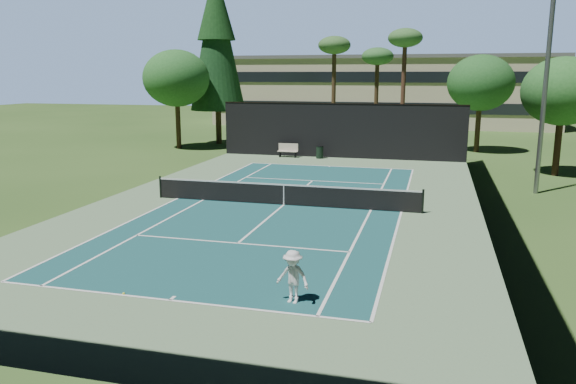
# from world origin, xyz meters

# --- Properties ---
(ground) EXTENTS (160.00, 160.00, 0.00)m
(ground) POSITION_xyz_m (0.00, 0.00, 0.00)
(ground) COLOR #30531F
(ground) RESTS_ON ground
(apron_slab) EXTENTS (18.00, 32.00, 0.01)m
(apron_slab) POSITION_xyz_m (0.00, 0.00, 0.01)
(apron_slab) COLOR #64855D
(apron_slab) RESTS_ON ground
(court_surface) EXTENTS (10.97, 23.77, 0.01)m
(court_surface) POSITION_xyz_m (0.00, 0.00, 0.01)
(court_surface) COLOR #194F51
(court_surface) RESTS_ON ground
(court_lines) EXTENTS (11.07, 23.87, 0.01)m
(court_lines) POSITION_xyz_m (0.00, 0.00, 0.02)
(court_lines) COLOR white
(court_lines) RESTS_ON ground
(tennis_net) EXTENTS (12.90, 0.10, 1.10)m
(tennis_net) POSITION_xyz_m (0.00, 0.00, 0.56)
(tennis_net) COLOR black
(tennis_net) RESTS_ON ground
(fence) EXTENTS (18.04, 32.05, 4.03)m
(fence) POSITION_xyz_m (0.00, 0.06, 2.01)
(fence) COLOR black
(fence) RESTS_ON ground
(player) EXTENTS (1.06, 0.77, 1.48)m
(player) POSITION_xyz_m (3.28, -11.14, 0.74)
(player) COLOR silver
(player) RESTS_ON ground
(tennis_ball_a) EXTENTS (0.08, 0.08, 0.08)m
(tennis_ball_a) POSITION_xyz_m (-1.44, -11.83, 0.04)
(tennis_ball_a) COLOR #CFE233
(tennis_ball_a) RESTS_ON ground
(tennis_ball_b) EXTENTS (0.07, 0.07, 0.07)m
(tennis_ball_b) POSITION_xyz_m (-4.37, 0.65, 0.03)
(tennis_ball_b) COLOR #DCF537
(tennis_ball_b) RESTS_ON ground
(tennis_ball_c) EXTENTS (0.06, 0.06, 0.06)m
(tennis_ball_c) POSITION_xyz_m (-0.08, 2.66, 0.03)
(tennis_ball_c) COLOR #CBD731
(tennis_ball_c) RESTS_ON ground
(tennis_ball_d) EXTENTS (0.07, 0.07, 0.07)m
(tennis_ball_d) POSITION_xyz_m (-3.24, 3.68, 0.04)
(tennis_ball_d) COLOR #DCF136
(tennis_ball_d) RESTS_ON ground
(park_bench) EXTENTS (1.50, 0.45, 1.02)m
(park_bench) POSITION_xyz_m (-3.84, 15.38, 0.55)
(park_bench) COLOR beige
(park_bench) RESTS_ON ground
(trash_bin) EXTENTS (0.56, 0.56, 0.95)m
(trash_bin) POSITION_xyz_m (-1.41, 15.33, 0.48)
(trash_bin) COLOR black
(trash_bin) RESTS_ON ground
(pine_tree) EXTENTS (4.80, 4.80, 15.00)m
(pine_tree) POSITION_xyz_m (-12.00, 22.00, 9.55)
(pine_tree) COLOR #4A371F
(pine_tree) RESTS_ON ground
(palm_a) EXTENTS (2.80, 2.80, 9.32)m
(palm_a) POSITION_xyz_m (-2.00, 24.00, 8.19)
(palm_a) COLOR #45321D
(palm_a) RESTS_ON ground
(palm_b) EXTENTS (2.80, 2.80, 8.42)m
(palm_b) POSITION_xyz_m (1.50, 26.00, 7.36)
(palm_b) COLOR #3F2C1B
(palm_b) RESTS_ON ground
(palm_c) EXTENTS (2.80, 2.80, 9.77)m
(palm_c) POSITION_xyz_m (4.00, 23.00, 8.60)
(palm_c) COLOR #4F3022
(palm_c) RESTS_ON ground
(decid_tree_a) EXTENTS (5.12, 5.12, 7.62)m
(decid_tree_a) POSITION_xyz_m (10.00, 22.00, 5.42)
(decid_tree_a) COLOR #432F1C
(decid_tree_a) RESTS_ON ground
(decid_tree_b) EXTENTS (4.80, 4.80, 7.14)m
(decid_tree_b) POSITION_xyz_m (14.00, 12.00, 5.08)
(decid_tree_b) COLOR #42281C
(decid_tree_b) RESTS_ON ground
(decid_tree_c) EXTENTS (5.44, 5.44, 8.09)m
(decid_tree_c) POSITION_xyz_m (-14.00, 18.00, 5.76)
(decid_tree_c) COLOR #4C3520
(decid_tree_c) RESTS_ON ground
(campus_building) EXTENTS (40.50, 12.50, 8.30)m
(campus_building) POSITION_xyz_m (0.00, 45.98, 4.21)
(campus_building) COLOR #C4B697
(campus_building) RESTS_ON ground
(light_pole) EXTENTS (0.90, 0.25, 12.22)m
(light_pole) POSITION_xyz_m (12.00, 6.00, 6.46)
(light_pole) COLOR gray
(light_pole) RESTS_ON ground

